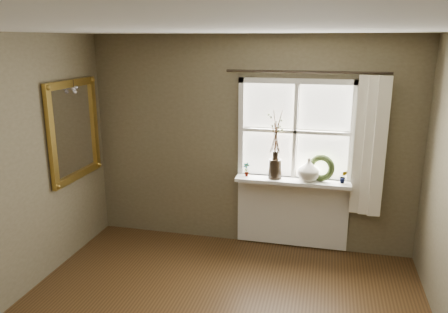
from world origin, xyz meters
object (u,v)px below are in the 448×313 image
at_px(wreath, 321,171).
at_px(gilt_mirror, 74,130).
at_px(dark_jug, 275,169).
at_px(cream_vase, 309,169).

bearing_deg(wreath, gilt_mirror, -155.40).
height_order(dark_jug, wreath, wreath).
xyz_separation_m(cream_vase, gilt_mirror, (-2.69, -0.54, 0.45)).
relative_size(cream_vase, wreath, 0.86).
distance_m(dark_jug, gilt_mirror, 2.41).
xyz_separation_m(dark_jug, cream_vase, (0.39, 0.00, 0.02)).
bearing_deg(cream_vase, wreath, 15.70).
bearing_deg(gilt_mirror, dark_jug, 13.26).
distance_m(cream_vase, wreath, 0.15).
distance_m(wreath, gilt_mirror, 2.93).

